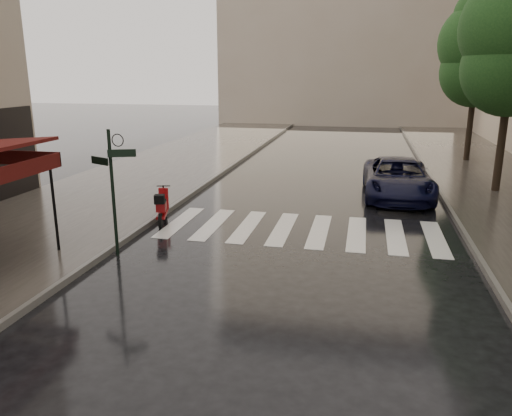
% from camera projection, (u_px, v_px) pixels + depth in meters
% --- Properties ---
extents(ground, '(120.00, 120.00, 0.00)m').
position_uv_depth(ground, '(101.00, 315.00, 9.26)').
color(ground, black).
rests_on(ground, ground).
extents(sidewalk_near, '(6.00, 60.00, 0.12)m').
position_uv_depth(sidewalk_near, '(146.00, 176.00, 21.49)').
color(sidewalk_near, '#38332D').
rests_on(sidewalk_near, ground).
extents(curb_near, '(0.12, 60.00, 0.16)m').
position_uv_depth(curb_near, '(214.00, 179.00, 20.86)').
color(curb_near, '#595651').
rests_on(curb_near, ground).
extents(curb_far, '(0.12, 60.00, 0.16)m').
position_uv_depth(curb_far, '(437.00, 189.00, 19.04)').
color(curb_far, '#595651').
rests_on(curb_far, ground).
extents(crosswalk, '(7.85, 3.20, 0.01)m').
position_uv_depth(crosswalk, '(301.00, 230.00, 14.31)').
color(crosswalk, silver).
rests_on(crosswalk, ground).
extents(signpost, '(1.17, 0.29, 3.10)m').
position_uv_depth(signpost, '(113.00, 183.00, 11.86)').
color(signpost, black).
rests_on(signpost, ground).
extents(backdrop_building, '(22.00, 6.00, 20.00)m').
position_uv_depth(backdrop_building, '(352.00, 3.00, 41.87)').
color(backdrop_building, tan).
rests_on(backdrop_building, ground).
extents(tree_far, '(3.80, 3.80, 8.16)m').
position_uv_depth(tree_far, '(478.00, 49.00, 23.77)').
color(tree_far, black).
rests_on(tree_far, sidewalk_far).
extents(scooter, '(0.67, 1.52, 1.02)m').
position_uv_depth(scooter, '(162.00, 208.00, 14.87)').
color(scooter, black).
rests_on(scooter, ground).
extents(parked_car, '(2.46, 5.08, 1.39)m').
position_uv_depth(parked_car, '(397.00, 178.00, 17.92)').
color(parked_car, black).
rests_on(parked_car, ground).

